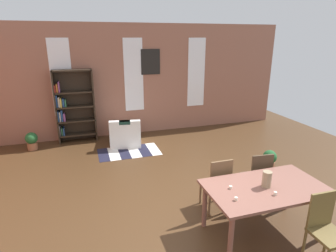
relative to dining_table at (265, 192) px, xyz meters
name	(u,v)px	position (x,y,z in m)	size (l,w,h in m)	color
ground_plane	(186,213)	(-0.90, 0.78, -0.68)	(11.18, 11.18, 0.00)	#472E1A
back_wall_brick	(133,80)	(-0.90, 5.14, 0.91)	(9.37, 0.12, 3.18)	#9B634F
window_pane_0	(62,78)	(-2.85, 5.07, 1.07)	(0.55, 0.02, 2.07)	white
window_pane_1	(134,75)	(-0.90, 5.07, 1.07)	(0.55, 0.02, 2.07)	white
window_pane_2	(196,73)	(1.05, 5.07, 1.07)	(0.55, 0.02, 2.07)	white
dining_table	(265,192)	(0.00, 0.00, 0.00)	(1.71, 0.98, 0.77)	brown
vase_on_table	(267,179)	(0.00, 0.00, 0.20)	(0.13, 0.13, 0.24)	#998466
tealight_candle_0	(236,199)	(-0.59, -0.18, 0.11)	(0.04, 0.04, 0.05)	silver
tealight_candle_1	(275,193)	(-0.02, -0.23, 0.11)	(0.04, 0.04, 0.05)	silver
tealight_candle_2	(231,187)	(-0.51, 0.10, 0.11)	(0.04, 0.04, 0.04)	silver
dining_chair_far_right	(257,176)	(0.38, 0.72, -0.17)	(0.44, 0.44, 0.95)	#463626
dining_chair_near_right	(326,228)	(0.39, -0.72, -0.17)	(0.41, 0.41, 0.95)	brown
dining_chair_far_left	(217,183)	(-0.39, 0.72, -0.17)	(0.40, 0.40, 0.95)	brown
bookshelf_tall	(73,106)	(-2.64, 4.90, 0.32)	(1.03, 0.31, 1.99)	#2D2319
armchair_white	(125,135)	(-1.35, 4.18, -0.40)	(0.92, 0.92, 0.75)	white
potted_plant_by_shelf	(32,140)	(-3.72, 4.56, -0.43)	(0.30, 0.30, 0.46)	#9E6042
potted_plant_window	(269,160)	(1.41, 1.72, -0.44)	(0.30, 0.30, 0.45)	#9E6042
striped_rug	(129,152)	(-1.36, 3.63, -0.68)	(1.54, 0.86, 0.01)	#1E1E33
framed_picture	(150,62)	(-0.40, 5.07, 1.44)	(0.56, 0.03, 0.72)	black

